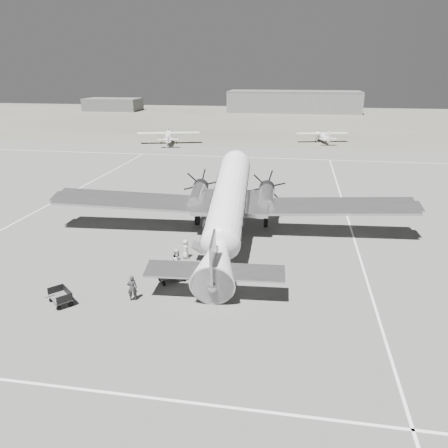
{
  "coord_description": "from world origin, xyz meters",
  "views": [
    {
      "loc": [
        6.98,
        -28.25,
        13.17
      ],
      "look_at": [
        1.85,
        2.19,
        2.2
      ],
      "focal_mm": 35.0,
      "sensor_mm": 36.0,
      "label": 1
    }
  ],
  "objects_px": {
    "hangar_main": "(294,102)",
    "ground_crew": "(132,288)",
    "baggage_cart_near": "(171,274)",
    "passenger": "(186,249)",
    "dc3_airliner": "(228,207)",
    "ramp_agent": "(178,262)",
    "shed_secondary": "(113,104)",
    "light_plane_left": "(169,138)",
    "baggage_cart_far": "(60,297)",
    "light_plane_right": "(322,137)"
  },
  "relations": [
    {
      "from": "light_plane_left",
      "to": "light_plane_right",
      "type": "xyz_separation_m",
      "value": [
        28.3,
        6.49,
        -0.18
      ]
    },
    {
      "from": "dc3_airliner",
      "to": "passenger",
      "type": "relative_size",
      "value": 21.35
    },
    {
      "from": "shed_secondary",
      "to": "ramp_agent",
      "type": "relative_size",
      "value": 9.16
    },
    {
      "from": "shed_secondary",
      "to": "light_plane_left",
      "type": "xyz_separation_m",
      "value": [
        38.24,
        -64.39,
        -0.8
      ]
    },
    {
      "from": "baggage_cart_near",
      "to": "passenger",
      "type": "bearing_deg",
      "value": 51.81
    },
    {
      "from": "baggage_cart_far",
      "to": "light_plane_right",
      "type": "bearing_deg",
      "value": 115.86
    },
    {
      "from": "baggage_cart_near",
      "to": "baggage_cart_far",
      "type": "relative_size",
      "value": 1.11
    },
    {
      "from": "dc3_airliner",
      "to": "passenger",
      "type": "distance_m",
      "value": 5.07
    },
    {
      "from": "shed_secondary",
      "to": "baggage_cart_near",
      "type": "bearing_deg",
      "value": -65.37
    },
    {
      "from": "dc3_airliner",
      "to": "ramp_agent",
      "type": "relative_size",
      "value": 15.74
    },
    {
      "from": "baggage_cart_near",
      "to": "passenger",
      "type": "xyz_separation_m",
      "value": [
        0.02,
        3.77,
        0.21
      ]
    },
    {
      "from": "dc3_airliner",
      "to": "baggage_cart_near",
      "type": "xyz_separation_m",
      "value": [
        -2.58,
        -7.55,
        -2.44
      ]
    },
    {
      "from": "shed_secondary",
      "to": "light_plane_right",
      "type": "relative_size",
      "value": 1.82
    },
    {
      "from": "ramp_agent",
      "to": "passenger",
      "type": "bearing_deg",
      "value": 11.47
    },
    {
      "from": "hangar_main",
      "to": "light_plane_right",
      "type": "xyz_separation_m",
      "value": [
        6.54,
        -62.9,
        -2.28
      ]
    },
    {
      "from": "light_plane_right",
      "to": "dc3_airliner",
      "type": "bearing_deg",
      "value": -114.02
    },
    {
      "from": "shed_secondary",
      "to": "light_plane_right",
      "type": "height_order",
      "value": "shed_secondary"
    },
    {
      "from": "shed_secondary",
      "to": "ramp_agent",
      "type": "bearing_deg",
      "value": -65.12
    },
    {
      "from": "baggage_cart_far",
      "to": "dc3_airliner",
      "type": "bearing_deg",
      "value": 95.95
    },
    {
      "from": "shed_secondary",
      "to": "ground_crew",
      "type": "bearing_deg",
      "value": -66.5
    },
    {
      "from": "light_plane_left",
      "to": "passenger",
      "type": "bearing_deg",
      "value": -87.65
    },
    {
      "from": "ground_crew",
      "to": "ramp_agent",
      "type": "distance_m",
      "value": 4.09
    },
    {
      "from": "dc3_airliner",
      "to": "ramp_agent",
      "type": "distance_m",
      "value": 7.36
    },
    {
      "from": "light_plane_left",
      "to": "passenger",
      "type": "xyz_separation_m",
      "value": [
        16.05,
        -50.2,
        -0.48
      ]
    },
    {
      "from": "baggage_cart_near",
      "to": "dc3_airliner",
      "type": "bearing_deg",
      "value": 33.2
    },
    {
      "from": "hangar_main",
      "to": "ground_crew",
      "type": "relative_size",
      "value": 25.64
    },
    {
      "from": "ground_crew",
      "to": "light_plane_left",
      "type": "bearing_deg",
      "value": -99.78
    },
    {
      "from": "baggage_cart_far",
      "to": "passenger",
      "type": "xyz_separation_m",
      "value": [
        5.65,
        7.76,
        0.27
      ]
    },
    {
      "from": "dc3_airliner",
      "to": "ground_crew",
      "type": "bearing_deg",
      "value": -115.89
    },
    {
      "from": "light_plane_left",
      "to": "baggage_cart_near",
      "type": "height_order",
      "value": "light_plane_left"
    },
    {
      "from": "light_plane_right",
      "to": "baggage_cart_far",
      "type": "height_order",
      "value": "light_plane_right"
    },
    {
      "from": "baggage_cart_far",
      "to": "ground_crew",
      "type": "height_order",
      "value": "ground_crew"
    },
    {
      "from": "light_plane_left",
      "to": "ground_crew",
      "type": "xyz_separation_m",
      "value": [
        14.43,
        -56.78,
        -0.39
      ]
    },
    {
      "from": "light_plane_left",
      "to": "light_plane_right",
      "type": "distance_m",
      "value": 29.04
    },
    {
      "from": "hangar_main",
      "to": "passenger",
      "type": "relative_size",
      "value": 29.0
    },
    {
      "from": "dc3_airliner",
      "to": "baggage_cart_far",
      "type": "relative_size",
      "value": 19.07
    },
    {
      "from": "baggage_cart_near",
      "to": "passenger",
      "type": "relative_size",
      "value": 1.25
    },
    {
      "from": "hangar_main",
      "to": "ground_crew",
      "type": "distance_m",
      "value": 126.4
    },
    {
      "from": "hangar_main",
      "to": "shed_secondary",
      "type": "xyz_separation_m",
      "value": [
        -60.0,
        -5.0,
        -1.3
      ]
    },
    {
      "from": "baggage_cart_near",
      "to": "hangar_main",
      "type": "bearing_deg",
      "value": 49.4
    },
    {
      "from": "dc3_airliner",
      "to": "baggage_cart_far",
      "type": "distance_m",
      "value": 14.37
    },
    {
      "from": "hangar_main",
      "to": "baggage_cart_near",
      "type": "height_order",
      "value": "hangar_main"
    },
    {
      "from": "shed_secondary",
      "to": "baggage_cart_near",
      "type": "xyz_separation_m",
      "value": [
        54.27,
        -118.36,
        -1.49
      ]
    },
    {
      "from": "shed_secondary",
      "to": "ramp_agent",
      "type": "height_order",
      "value": "shed_secondary"
    },
    {
      "from": "shed_secondary",
      "to": "ground_crew",
      "type": "distance_m",
      "value": 132.12
    },
    {
      "from": "hangar_main",
      "to": "ramp_agent",
      "type": "distance_m",
      "value": 122.65
    },
    {
      "from": "hangar_main",
      "to": "light_plane_right",
      "type": "bearing_deg",
      "value": -84.06
    },
    {
      "from": "baggage_cart_near",
      "to": "ground_crew",
      "type": "xyz_separation_m",
      "value": [
        -1.6,
        -2.81,
        0.31
      ]
    },
    {
      "from": "dc3_airliner",
      "to": "light_plane_right",
      "type": "bearing_deg",
      "value": 75.7
    },
    {
      "from": "baggage_cart_far",
      "to": "ramp_agent",
      "type": "relative_size",
      "value": 0.83
    }
  ]
}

